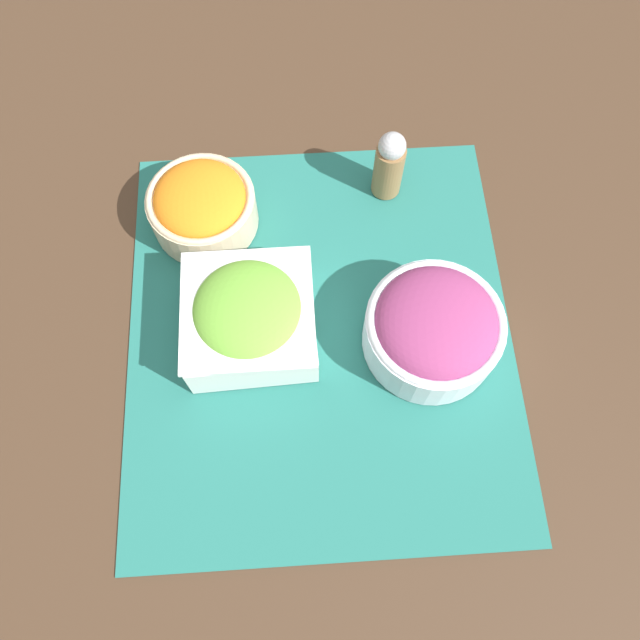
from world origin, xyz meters
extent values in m
plane|color=#422D1E|center=(0.00, 0.00, 0.00)|extent=(3.00, 3.00, 0.00)
cube|color=#236B60|center=(0.00, 0.00, 0.00)|extent=(0.50, 0.43, 0.00)
cube|color=white|center=(-0.01, -0.08, 0.03)|extent=(0.14, 0.14, 0.06)
cube|color=white|center=(-0.01, -0.08, 0.06)|extent=(0.14, 0.14, 0.00)
ellipsoid|color=#6BAD38|center=(-0.01, -0.08, 0.06)|extent=(0.12, 0.12, 0.04)
cylinder|color=silver|center=(0.02, 0.12, 0.03)|extent=(0.15, 0.15, 0.06)
torus|color=silver|center=(0.02, 0.12, 0.06)|extent=(0.15, 0.15, 0.01)
ellipsoid|color=#93386B|center=(0.02, 0.12, 0.06)|extent=(0.13, 0.13, 0.05)
cylinder|color=beige|center=(-0.15, -0.13, 0.03)|extent=(0.13, 0.13, 0.05)
torus|color=beige|center=(-0.15, -0.13, 0.05)|extent=(0.12, 0.12, 0.01)
ellipsoid|color=orange|center=(-0.15, -0.13, 0.05)|extent=(0.11, 0.11, 0.04)
cylinder|color=olive|center=(-0.19, 0.09, 0.04)|extent=(0.04, 0.04, 0.07)
sphere|color=#B2B2B7|center=(-0.19, 0.09, 0.09)|extent=(0.03, 0.03, 0.03)
camera|label=1|loc=(0.26, -0.02, 0.66)|focal=35.00mm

